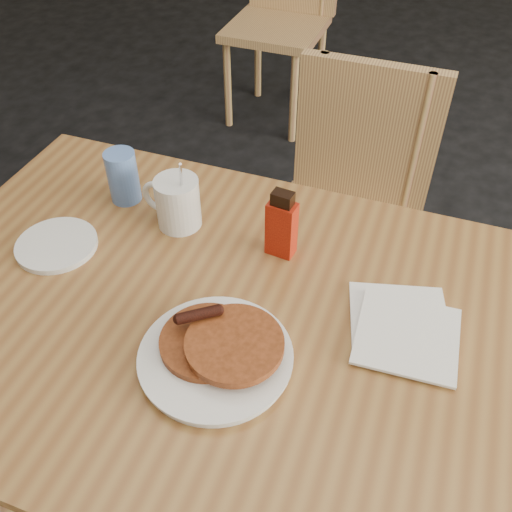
{
  "coord_description": "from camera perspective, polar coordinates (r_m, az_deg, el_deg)",
  "views": [
    {
      "loc": [
        0.35,
        -0.65,
        1.54
      ],
      "look_at": [
        0.03,
        0.03,
        0.83
      ],
      "focal_mm": 40.0,
      "sensor_mm": 36.0,
      "label": 1
    }
  ],
  "objects": [
    {
      "name": "main_table",
      "position": [
        1.08,
        -2.95,
        -7.13
      ],
      "size": [
        1.39,
        1.0,
        0.75
      ],
      "rotation": [
        0.0,
        0.0,
        0.09
      ],
      "color": "olive",
      "rests_on": "floor"
    },
    {
      "name": "napkin_stack",
      "position": [
        1.05,
        14.51,
        -7.0
      ],
      "size": [
        0.23,
        0.24,
        0.01
      ],
      "rotation": [
        0.0,
        0.0,
        0.35
      ],
      "color": "white",
      "rests_on": "main_table"
    },
    {
      "name": "chair_main_far",
      "position": [
        1.69,
        9.4,
        6.08
      ],
      "size": [
        0.44,
        0.44,
        0.89
      ],
      "rotation": [
        0.0,
        0.0,
        0.09
      ],
      "color": "tan",
      "rests_on": "floor"
    },
    {
      "name": "syrup_bottle",
      "position": [
        1.11,
        2.57,
        3.04
      ],
      "size": [
        0.06,
        0.04,
        0.15
      ],
      "rotation": [
        0.0,
        0.0,
        -0.02
      ],
      "color": "#730609",
      "rests_on": "main_table"
    },
    {
      "name": "blue_tumbler",
      "position": [
        1.29,
        -13.17,
        7.74
      ],
      "size": [
        0.07,
        0.07,
        0.12
      ],
      "primitive_type": "cylinder",
      "rotation": [
        0.0,
        0.0,
        -0.1
      ],
      "color": "#5379C3",
      "rests_on": "main_table"
    },
    {
      "name": "side_saucer",
      "position": [
        1.23,
        -19.31,
        1.06
      ],
      "size": [
        0.18,
        0.18,
        0.01
      ],
      "primitive_type": "cylinder",
      "rotation": [
        0.0,
        0.0,
        -0.12
      ],
      "color": "silver",
      "rests_on": "main_table"
    },
    {
      "name": "coffee_mug",
      "position": [
        1.2,
        -7.95,
        5.4
      ],
      "size": [
        0.13,
        0.09,
        0.17
      ],
      "rotation": [
        0.0,
        0.0,
        0.17
      ],
      "color": "silver",
      "rests_on": "main_table"
    },
    {
      "name": "pancake_plate",
      "position": [
        0.97,
        -3.89,
        -9.53
      ],
      "size": [
        0.26,
        0.26,
        0.07
      ],
      "rotation": [
        0.0,
        0.0,
        0.31
      ],
      "color": "silver",
      "rests_on": "main_table"
    },
    {
      "name": "floor",
      "position": [
        1.71,
        -1.34,
        -21.01
      ],
      "size": [
        10.0,
        10.0,
        0.0
      ],
      "primitive_type": "plane",
      "color": "black",
      "rests_on": "ground"
    }
  ]
}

